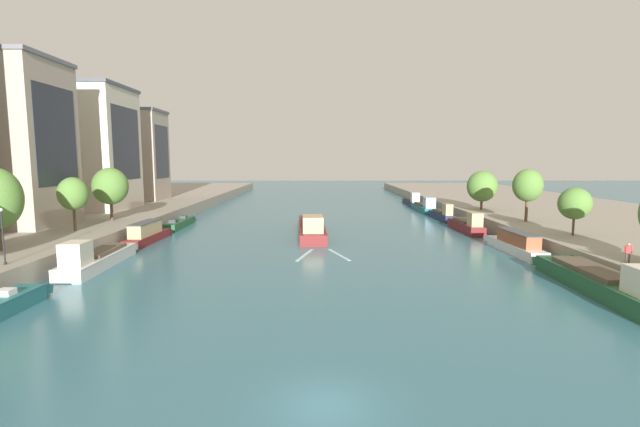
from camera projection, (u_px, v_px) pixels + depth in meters
ground_plane at (325, 406)px, 18.40m from camera, size 400.00×400.00×0.00m
quay_left at (67, 216)px, 72.68m from camera, size 36.00×170.00×1.98m
quay_right at (571, 216)px, 73.09m from camera, size 36.00×170.00×1.98m
barge_midriver at (312, 227)px, 60.67m from camera, size 4.10×20.25×3.25m
wake_behind_barge at (322, 255)px, 47.68m from camera, size 5.60×6.01×0.03m
moored_boat_left_lone at (96, 258)px, 41.88m from camera, size 2.98×13.11×3.13m
moored_boat_left_upstream at (147, 234)px, 54.73m from camera, size 2.38×10.92×2.60m
moored_boat_left_gap_after at (180, 223)px, 67.31m from camera, size 1.85×10.94×2.18m
moored_boat_right_end at (608, 283)px, 33.24m from camera, size 3.66×16.10×3.21m
moored_boat_right_upstream at (516, 244)px, 48.46m from camera, size 2.38×11.45×2.45m
moored_boat_right_near at (467, 225)px, 62.83m from camera, size 2.10×11.14×3.09m
moored_boat_right_far at (442, 215)px, 75.19m from camera, size 1.99×10.21×2.99m
moored_boat_right_downstream at (424, 207)px, 87.19m from camera, size 2.59×12.85×3.09m
moored_boat_right_gap_after at (412, 201)px, 99.97m from camera, size 2.23×11.00×2.99m
tree_left_end_of_row at (73, 194)px, 50.69m from camera, size 3.30×3.30×6.14m
tree_left_second at (110, 186)px, 59.51m from camera, size 4.58×4.58×7.03m
tree_right_past_mid at (575, 204)px, 47.71m from camera, size 3.35×3.35×5.16m
tree_right_third at (528, 185)px, 58.51m from camera, size 3.78×3.78×6.90m
tree_right_nearest at (482, 186)px, 72.63m from camera, size 4.80×4.80×6.29m
lamppost_left_bank at (3, 234)px, 34.48m from camera, size 0.28×0.28×4.42m
building_left_tall at (81, 148)px, 72.92m from camera, size 15.42×12.98×19.94m
building_left_far_end at (127, 155)px, 90.54m from camera, size 14.73×9.71×18.02m
person_on_quay at (628, 252)px, 35.02m from camera, size 0.49×0.32×1.62m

